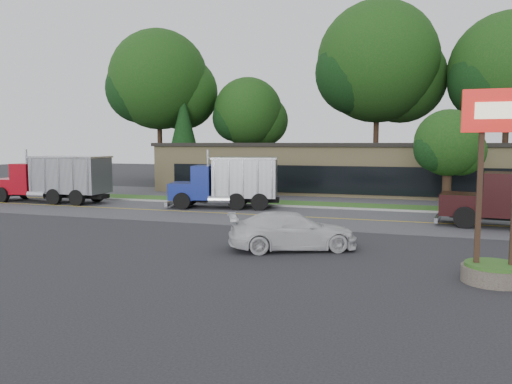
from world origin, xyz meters
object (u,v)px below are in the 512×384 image
Objects in this scene: bilo_sign at (496,218)px; dump_truck_red at (56,178)px; rally_car at (293,231)px; dump_truck_blue at (231,181)px.

bilo_sign is 0.65× the size of dump_truck_red.
dump_truck_red is 22.43m from rally_car.
dump_truck_blue is at bearing -175.78° from dump_truck_red.
bilo_sign reaches higher than dump_truck_blue.
dump_truck_blue is 1.43× the size of rally_car.
dump_truck_red is at bearing 154.47° from bilo_sign.
dump_truck_red is at bearing -7.79° from dump_truck_blue.
bilo_sign is 0.80× the size of dump_truck_blue.
bilo_sign is 30.01m from dump_truck_red.
rally_car is (-7.11, 2.79, -1.26)m from bilo_sign.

